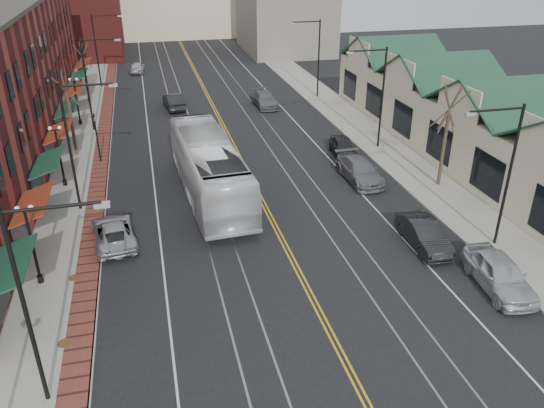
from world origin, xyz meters
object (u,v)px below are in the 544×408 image
parked_car_b (424,234)px  parked_car_c (359,170)px  transit_bus (209,168)px  parked_suv (114,232)px  parked_car_d (343,147)px  parked_car_a (499,273)px

parked_car_b → parked_car_c: size_ratio=0.86×
transit_bus → parked_suv: size_ratio=2.90×
transit_bus → parked_car_c: (10.65, -0.15, -1.19)m
transit_bus → parked_suv: 8.05m
parked_car_b → parked_car_d: (0.60, 14.23, -0.04)m
transit_bus → parked_car_a: 18.70m
parked_car_c → parked_car_d: bearing=81.8°
parked_car_c → parked_car_d: (0.60, 4.84, -0.05)m
parked_car_a → parked_car_c: size_ratio=0.93×
parked_car_b → parked_car_c: parked_car_c is taller
transit_bus → parked_car_b: size_ratio=3.08×
parked_car_b → transit_bus: bearing=140.2°
parked_car_a → parked_car_b: parked_car_a is taller
parked_suv → parked_car_d: size_ratio=1.16×
parked_suv → parked_car_a: (18.44, -9.02, 0.16)m
parked_suv → transit_bus: bearing=-147.6°
parked_suv → parked_car_d: 19.93m
parked_car_a → parked_car_b: bearing=116.4°
transit_bus → parked_car_b: (10.65, -9.54, -1.20)m
parked_suv → parked_car_b: parked_car_b is taller
parked_suv → parked_car_c: bearing=-170.7°
parked_suv → parked_car_c: size_ratio=0.92×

